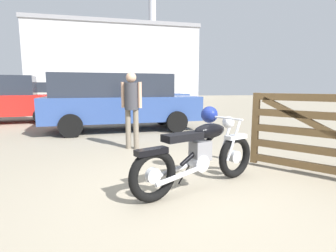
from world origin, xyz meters
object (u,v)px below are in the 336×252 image
at_px(bystander, 132,102).
at_px(pale_sedan_back, 144,98).
at_px(vintage_motorcycle, 201,151).
at_px(red_hatchback_near, 52,95).
at_px(dark_sedan_left, 5,99).
at_px(white_estate_far, 119,100).
at_px(silver_sedan_mid, 107,95).

xyz_separation_m(bystander, pale_sedan_back, (1.06, 7.34, -0.18)).
distance_m(vintage_motorcycle, red_hatchback_near, 16.20).
xyz_separation_m(dark_sedan_left, red_hatchback_near, (-0.01, 7.61, -0.08)).
distance_m(bystander, white_estate_far, 2.65).
relative_size(bystander, red_hatchback_near, 0.38).
distance_m(bystander, red_hatchback_near, 13.64).
xyz_separation_m(bystander, white_estate_far, (-0.23, 2.64, -0.08)).
bearing_deg(bystander, vintage_motorcycle, 40.28).
bearing_deg(dark_sedan_left, silver_sedan_mid, 57.73).
distance_m(bystander, silver_sedan_mid, 13.69).
bearing_deg(white_estate_far, bystander, -89.66).
relative_size(white_estate_far, pale_sedan_back, 1.11).
relative_size(vintage_motorcycle, white_estate_far, 0.40).
relative_size(dark_sedan_left, silver_sedan_mid, 0.94).
height_order(pale_sedan_back, silver_sedan_mid, same).
distance_m(vintage_motorcycle, silver_sedan_mid, 16.19).
height_order(bystander, pale_sedan_back, pale_sedan_back).
relative_size(bystander, silver_sedan_mid, 0.38).
bearing_deg(pale_sedan_back, bystander, -103.16).
bearing_deg(dark_sedan_left, white_estate_far, -41.57).
xyz_separation_m(white_estate_far, red_hatchback_near, (-4.21, 10.26, -0.10)).
bearing_deg(pale_sedan_back, white_estate_far, -110.26).
height_order(white_estate_far, silver_sedan_mid, white_estate_far).
distance_m(dark_sedan_left, pale_sedan_back, 5.86).
distance_m(vintage_motorcycle, pale_sedan_back, 9.79).
bearing_deg(silver_sedan_mid, dark_sedan_left, -120.21).
bearing_deg(white_estate_far, pale_sedan_back, 70.09).
height_order(white_estate_far, pale_sedan_back, white_estate_far).
relative_size(white_estate_far, silver_sedan_mid, 1.10).
bearing_deg(vintage_motorcycle, silver_sedan_mid, 71.51).
bearing_deg(white_estate_far, red_hatchback_near, 107.71).
bearing_deg(pale_sedan_back, red_hatchback_near, 129.74).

